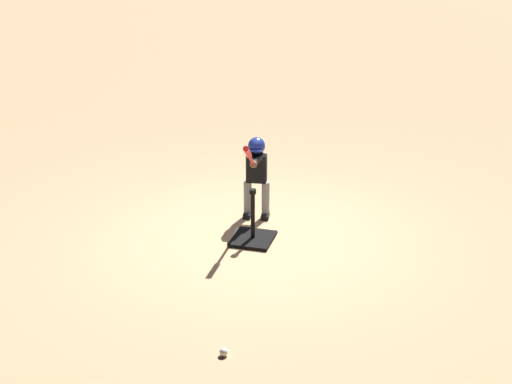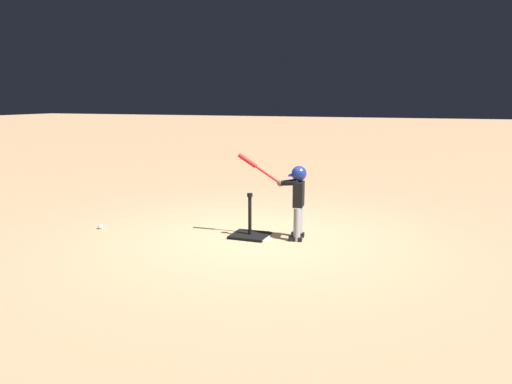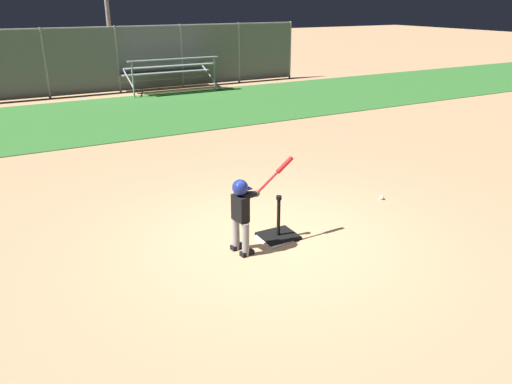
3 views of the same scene
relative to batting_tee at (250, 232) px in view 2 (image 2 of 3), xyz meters
The scene contains 5 objects.
ground_plane 0.12m from the batting_tee, behind, with size 90.00×90.00×0.00m, color tan.
home_plate 0.09m from the batting_tee, 153.79° to the right, with size 0.44×0.44×0.02m, color white.
batting_tee is the anchor object (origin of this frame).
batter_child 0.86m from the batting_tee, 167.73° to the right, with size 0.96×0.33×1.17m.
baseball 2.27m from the batting_tee, ahead, with size 0.07×0.07×0.07m, color white.
Camera 2 is at (-2.36, 6.29, 1.91)m, focal length 35.00 mm.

